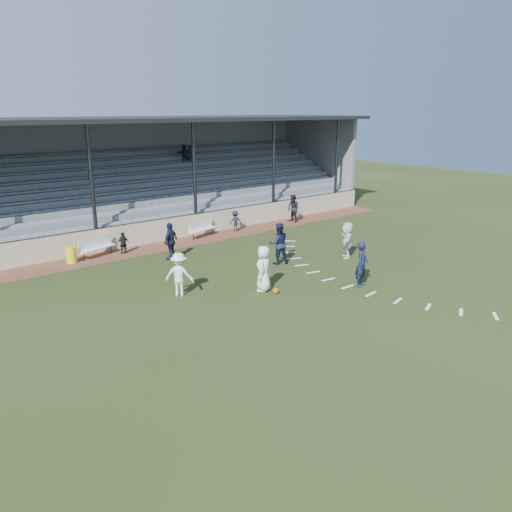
# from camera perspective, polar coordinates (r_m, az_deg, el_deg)

# --- Properties ---
(ground) EXTENTS (90.00, 90.00, 0.00)m
(ground) POSITION_cam_1_polar(r_m,az_deg,el_deg) (19.01, 4.82, -5.41)
(ground) COLOR #263214
(ground) RESTS_ON ground
(cinder_track) EXTENTS (34.00, 2.00, 0.02)m
(cinder_track) POSITION_cam_1_polar(r_m,az_deg,el_deg) (27.12, -10.81, 1.08)
(cinder_track) COLOR brown
(cinder_track) RESTS_ON ground
(retaining_wall) EXTENTS (34.00, 0.18, 1.20)m
(retaining_wall) POSITION_cam_1_polar(r_m,az_deg,el_deg) (27.88, -11.92, 2.68)
(retaining_wall) COLOR #BDB191
(retaining_wall) RESTS_ON ground
(bench_left) EXTENTS (2.03, 1.05, 0.95)m
(bench_left) POSITION_cam_1_polar(r_m,az_deg,el_deg) (25.93, -17.79, 1.18)
(bench_left) COLOR silver
(bench_left) RESTS_ON cinder_track
(bench_right) EXTENTS (2.03, 1.03, 0.95)m
(bench_right) POSITION_cam_1_polar(r_m,az_deg,el_deg) (28.72, -6.24, 3.31)
(bench_right) COLOR silver
(bench_right) RESTS_ON cinder_track
(trash_bin) EXTENTS (0.49, 0.49, 0.78)m
(trash_bin) POSITION_cam_1_polar(r_m,az_deg,el_deg) (25.26, -20.36, 0.13)
(trash_bin) COLOR yellow
(trash_bin) RESTS_ON cinder_track
(football) EXTENTS (0.24, 0.24, 0.24)m
(football) POSITION_cam_1_polar(r_m,az_deg,el_deg) (19.89, 2.30, -3.99)
(football) COLOR #CA4F0B
(football) RESTS_ON ground
(player_white_lead) EXTENTS (1.07, 1.04, 1.86)m
(player_white_lead) POSITION_cam_1_polar(r_m,az_deg,el_deg) (19.97, 0.87, -1.44)
(player_white_lead) COLOR white
(player_white_lead) RESTS_ON ground
(player_navy_lead) EXTENTS (0.81, 0.69, 1.90)m
(player_navy_lead) POSITION_cam_1_polar(r_m,az_deg,el_deg) (20.91, 12.00, -0.92)
(player_navy_lead) COLOR #121A33
(player_navy_lead) RESTS_ON ground
(player_navy_mid) EXTENTS (1.18, 1.07, 1.97)m
(player_navy_mid) POSITION_cam_1_polar(r_m,az_deg,el_deg) (23.49, 2.60, 1.44)
(player_navy_mid) COLOR #121A33
(player_navy_mid) RESTS_ON ground
(player_white_wing) EXTENTS (1.24, 1.26, 1.74)m
(player_white_wing) POSITION_cam_1_polar(r_m,az_deg,el_deg) (19.66, -8.77, -2.10)
(player_white_wing) COLOR white
(player_white_wing) RESTS_ON ground
(player_navy_wing) EXTENTS (1.16, 0.92, 1.84)m
(player_navy_wing) POSITION_cam_1_polar(r_m,az_deg,el_deg) (24.50, -9.72, 1.68)
(player_navy_wing) COLOR #121A33
(player_navy_wing) RESTS_ON ground
(player_white_back) EXTENTS (1.57, 1.53, 1.80)m
(player_white_back) POSITION_cam_1_polar(r_m,az_deg,el_deg) (24.86, 10.37, 1.82)
(player_white_back) COLOR white
(player_white_back) RESTS_ON ground
(official) EXTENTS (0.71, 0.89, 1.79)m
(official) POSITION_cam_1_polar(r_m,az_deg,el_deg) (32.28, 4.27, 5.42)
(official) COLOR black
(official) RESTS_ON cinder_track
(sub_left_near) EXTENTS (0.43, 0.31, 1.10)m
(sub_left_near) POSITION_cam_1_polar(r_m,az_deg,el_deg) (26.14, -14.97, 1.50)
(sub_left_near) COLOR black
(sub_left_near) RESTS_ON cinder_track
(sub_left_far) EXTENTS (0.64, 0.28, 1.08)m
(sub_left_far) POSITION_cam_1_polar(r_m,az_deg,el_deg) (26.05, -14.95, 1.43)
(sub_left_far) COLOR black
(sub_left_far) RESTS_ON cinder_track
(sub_right) EXTENTS (0.89, 0.65, 1.24)m
(sub_right) POSITION_cam_1_polar(r_m,az_deg,el_deg) (29.87, -2.38, 4.01)
(sub_right) COLOR black
(sub_right) RESTS_ON cinder_track
(grandstand) EXTENTS (34.60, 9.00, 6.61)m
(grandstand) POSITION_cam_1_polar(r_m,az_deg,el_deg) (31.76, -16.10, 7.00)
(grandstand) COLOR slate
(grandstand) RESTS_ON ground
(penalty_arc) EXTENTS (3.89, 14.63, 0.01)m
(penalty_arc) POSITION_cam_1_polar(r_m,az_deg,el_deg) (21.92, 12.58, -2.74)
(penalty_arc) COLOR white
(penalty_arc) RESTS_ON ground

